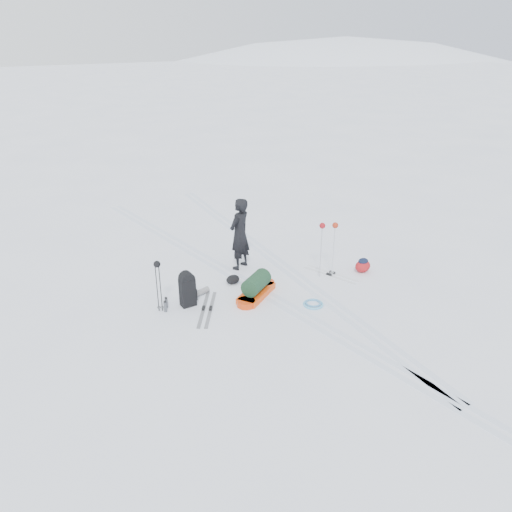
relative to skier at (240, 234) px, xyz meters
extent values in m
plane|color=white|center=(-0.30, -1.99, -0.99)|extent=(200.00, 200.00, 0.00)
ellipsoid|color=white|center=(89.70, 88.01, -75.99)|extent=(256.00, 192.00, 160.00)
cube|color=silver|center=(-0.42, -1.99, -0.98)|extent=(1.40, 17.97, 0.01)
cube|color=silver|center=(-0.18, -1.99, -0.98)|extent=(1.40, 17.97, 0.01)
cube|color=silver|center=(0.98, 0.01, -0.98)|extent=(2.09, 13.88, 0.01)
cube|color=silver|center=(1.22, 0.01, -0.98)|extent=(2.09, 13.88, 0.01)
imported|color=black|center=(0.00, 0.00, 0.00)|extent=(0.84, 0.70, 1.97)
cube|color=#EA470D|center=(-0.57, -1.59, -0.91)|extent=(1.28, 1.00, 0.15)
cylinder|color=#E9390D|center=(-0.09, -1.33, -0.91)|extent=(0.59, 0.59, 0.15)
cylinder|color=red|center=(-1.05, -1.84, -0.91)|extent=(0.59, 0.59, 0.15)
cylinder|color=#16311E|center=(-0.57, -1.59, -0.62)|extent=(0.90, 0.76, 0.43)
cube|color=black|center=(-2.15, -1.04, -0.64)|extent=(0.35, 0.26, 0.69)
cylinder|color=black|center=(-2.15, -1.04, -0.28)|extent=(0.34, 0.25, 0.33)
cube|color=black|center=(-1.97, -1.03, -0.74)|extent=(0.09, 0.18, 0.29)
cylinder|color=slate|center=(-1.69, -0.77, -0.91)|extent=(0.56, 0.26, 0.15)
cylinder|color=black|center=(-2.82, -0.88, -0.40)|extent=(0.03, 0.03, 1.17)
cylinder|color=black|center=(-2.76, -0.92, -0.40)|extent=(0.03, 0.03, 1.17)
torus|color=black|center=(-2.82, -0.88, -0.89)|extent=(0.11, 0.11, 0.01)
torus|color=black|center=(-2.76, -0.92, -0.89)|extent=(0.11, 0.11, 0.01)
sphere|color=black|center=(-2.78, -0.90, 0.21)|extent=(0.16, 0.16, 0.16)
cylinder|color=silver|center=(1.41, -1.68, -0.28)|extent=(0.03, 0.03, 1.41)
cylinder|color=silver|center=(1.69, -1.84, -0.28)|extent=(0.03, 0.03, 1.41)
torus|color=silver|center=(1.41, -1.68, -0.88)|extent=(0.13, 0.13, 0.01)
torus|color=silver|center=(1.69, -1.84, -0.88)|extent=(0.13, 0.13, 0.01)
sphere|color=maroon|center=(1.41, -1.68, 0.45)|extent=(0.15, 0.15, 0.15)
sphere|color=maroon|center=(1.69, -1.84, 0.45)|extent=(0.15, 0.15, 0.15)
cube|color=gray|center=(-1.82, -1.52, -0.98)|extent=(1.07, 1.37, 0.01)
cube|color=gray|center=(-1.95, -1.42, -0.98)|extent=(1.07, 1.37, 0.01)
cube|color=black|center=(-1.82, -1.52, -0.95)|extent=(0.15, 0.17, 0.05)
cube|color=black|center=(-1.95, -1.42, -0.95)|extent=(0.15, 0.17, 0.05)
cube|color=silver|center=(1.66, -1.78, -0.98)|extent=(0.49, 1.55, 0.01)
cube|color=silver|center=(1.81, -1.74, -0.98)|extent=(0.49, 1.55, 0.01)
cube|color=black|center=(1.66, -1.78, -0.95)|extent=(0.10, 0.17, 0.04)
cube|color=black|center=(1.81, -1.74, -0.95)|extent=(0.10, 0.17, 0.04)
torus|color=#5CB6E1|center=(0.28, -2.73, -0.96)|extent=(0.56, 0.56, 0.05)
torus|color=#5198C6|center=(0.30, -2.69, -0.95)|extent=(0.44, 0.44, 0.04)
ellipsoid|color=maroon|center=(2.55, -2.11, -0.82)|extent=(0.51, 0.42, 0.33)
ellipsoid|color=black|center=(2.55, -2.11, -0.67)|extent=(0.33, 0.28, 0.16)
cylinder|color=#55575C|center=(-2.72, -1.00, -0.86)|extent=(0.08, 0.08, 0.25)
cylinder|color=#585A60|center=(-2.61, -0.82, -0.87)|extent=(0.08, 0.08, 0.23)
cylinder|color=black|center=(-2.72, -1.00, -0.72)|extent=(0.07, 0.07, 0.03)
cylinder|color=black|center=(-2.61, -0.82, -0.74)|extent=(0.07, 0.07, 0.03)
ellipsoid|color=black|center=(-0.68, -0.69, -0.87)|extent=(0.37, 0.28, 0.23)
camera|label=1|loc=(-6.72, -10.37, 4.91)|focal=35.00mm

